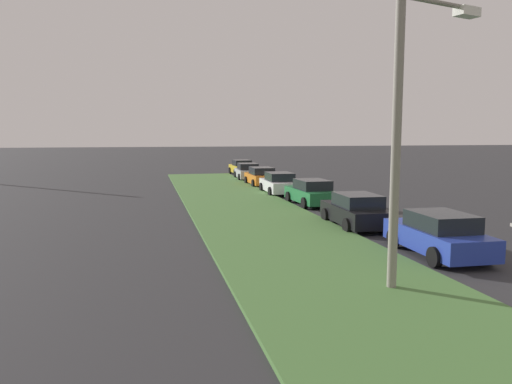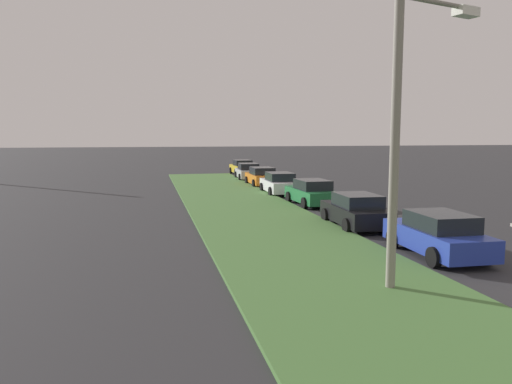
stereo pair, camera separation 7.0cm
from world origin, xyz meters
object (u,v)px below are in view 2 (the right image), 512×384
(parked_car_black, at_px, (356,211))
(parked_car_green, at_px, (312,193))
(parked_car_blue, at_px, (438,235))
(parked_car_orange, at_px, (262,177))
(parked_car_white, at_px, (279,183))
(parked_car_silver, at_px, (248,172))
(parked_car_yellow, at_px, (242,167))
(streetlight, at_px, (406,120))

(parked_car_black, distance_m, parked_car_green, 6.70)
(parked_car_blue, distance_m, parked_car_black, 5.33)
(parked_car_black, xyz_separation_m, parked_car_orange, (17.44, 0.12, 0.00))
(parked_car_white, bearing_deg, parked_car_silver, 1.06)
(parked_car_black, distance_m, parked_car_yellow, 28.43)
(parked_car_orange, xyz_separation_m, parked_car_silver, (5.32, -0.01, 0.00))
(parked_car_blue, bearing_deg, parked_car_silver, 2.99)
(parked_car_black, bearing_deg, parked_car_white, 2.62)
(parked_car_green, xyz_separation_m, streetlight, (-14.93, 2.72, 3.67))
(parked_car_silver, bearing_deg, streetlight, 178.73)
(parked_car_yellow, relative_size, streetlight, 0.58)
(parked_car_green, xyz_separation_m, parked_car_white, (5.39, 0.43, 0.00))
(parked_car_black, height_order, streetlight, streetlight)
(parked_car_green, relative_size, parked_car_orange, 1.01)
(parked_car_blue, height_order, parked_car_orange, same)
(parked_car_black, relative_size, streetlight, 0.58)
(parked_car_silver, relative_size, parked_car_yellow, 1.01)
(streetlight, bearing_deg, parked_car_silver, -4.29)
(parked_car_orange, bearing_deg, parked_car_silver, -0.05)
(parked_car_blue, xyz_separation_m, parked_car_white, (17.39, 0.69, 0.00))
(parked_car_black, distance_m, parked_car_orange, 17.44)
(parked_car_white, relative_size, parked_car_yellow, 1.00)
(parked_car_blue, relative_size, parked_car_green, 1.00)
(parked_car_blue, xyz_separation_m, streetlight, (-2.94, 2.98, 3.67))
(parked_car_green, height_order, parked_car_white, same)
(parked_car_silver, bearing_deg, parked_car_white, -177.19)
(parked_car_white, height_order, parked_car_silver, same)
(parked_car_blue, bearing_deg, parked_car_white, 3.93)
(parked_car_yellow, bearing_deg, streetlight, 174.60)
(parked_car_black, xyz_separation_m, parked_car_green, (6.69, -0.28, 0.00))
(parked_car_green, bearing_deg, streetlight, 167.62)
(parked_car_black, bearing_deg, parked_car_blue, -172.16)
(parked_car_blue, relative_size, parked_car_orange, 1.01)
(parked_car_blue, xyz_separation_m, parked_car_black, (5.30, 0.55, 0.00))
(parked_car_orange, bearing_deg, parked_car_green, -177.81)
(parked_car_white, bearing_deg, parked_car_black, -178.05)
(parked_car_green, height_order, parked_car_silver, same)
(parked_car_white, xyz_separation_m, streetlight, (-20.33, 2.29, 3.67))
(parked_car_white, xyz_separation_m, parked_car_orange, (5.35, -0.03, 0.00))
(parked_car_green, bearing_deg, parked_car_black, 175.51)
(parked_car_silver, distance_m, parked_car_yellow, 5.68)
(parked_car_green, relative_size, parked_car_white, 1.01)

